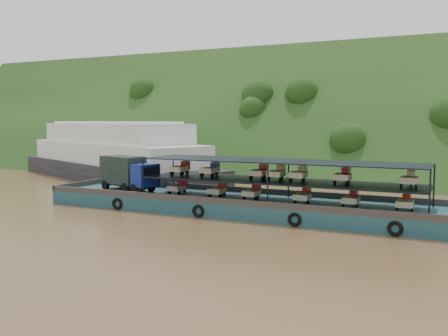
% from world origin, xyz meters
% --- Properties ---
extents(ground, '(160.00, 160.00, 0.00)m').
position_xyz_m(ground, '(0.00, 0.00, 0.00)').
color(ground, brown).
rests_on(ground, ground).
extents(hillside, '(140.00, 39.60, 39.60)m').
position_xyz_m(hillside, '(0.00, 36.00, 0.00)').
color(hillside, '#183B15').
rests_on(hillside, ground).
extents(cargo_barge, '(35.00, 7.18, 4.54)m').
position_xyz_m(cargo_barge, '(1.12, -2.01, 1.11)').
color(cargo_barge, '#153D4C').
rests_on(cargo_barge, ground).
extents(passenger_ferry, '(38.34, 23.93, 7.65)m').
position_xyz_m(passenger_ferry, '(-22.97, 12.82, 3.31)').
color(passenger_ferry, black).
rests_on(passenger_ferry, ground).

